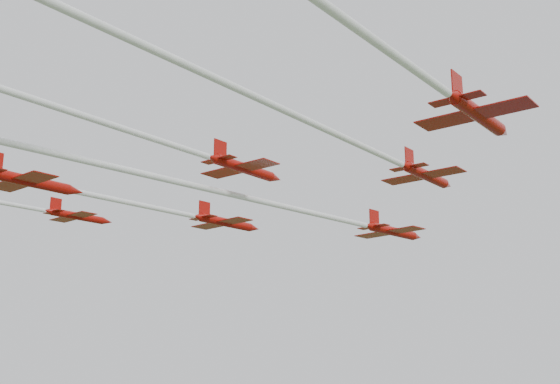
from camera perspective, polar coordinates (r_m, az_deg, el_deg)
The scene contains 5 objects.
jet_lead at distance 81.92m, azimuth 2.11°, elevation -1.58°, with size 18.86×65.45×2.88m.
jet_row2_left at distance 83.47m, azimuth -11.27°, elevation -1.03°, with size 14.36×56.14×2.71m.
jet_row2_right at distance 62.41m, azimuth 5.22°, elevation 4.43°, with size 11.01×61.05×2.60m.
jet_row3_mid at distance 66.62m, azimuth -9.47°, elevation 4.05°, with size 10.44×50.66×2.68m.
jet_row3_right at distance 51.74m, azimuth 11.75°, elevation 9.14°, with size 9.72×47.31×2.86m.
Camera 1 is at (34.64, -68.82, 33.67)m, focal length 45.00 mm.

